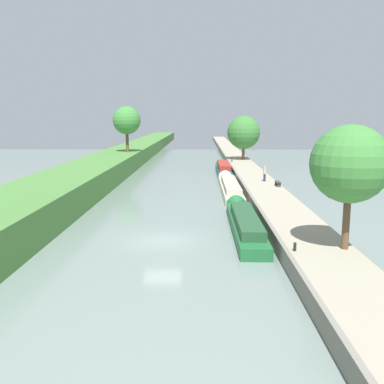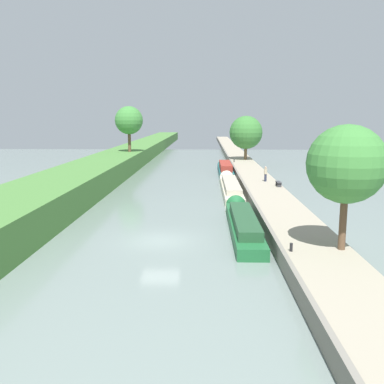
{
  "view_description": "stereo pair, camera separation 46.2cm",
  "coord_description": "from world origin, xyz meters",
  "px_view_note": "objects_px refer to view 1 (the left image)",
  "views": [
    {
      "loc": [
        2.46,
        -26.79,
        7.93
      ],
      "look_at": [
        1.68,
        12.74,
        1.0
      ],
      "focal_mm": 39.98,
      "sensor_mm": 36.0,
      "label": 1
    },
    {
      "loc": [
        2.92,
        -26.78,
        7.93
      ],
      "look_at": [
        1.68,
        12.74,
        1.0
      ],
      "focal_mm": 39.98,
      "sensor_mm": 36.0,
      "label": 2
    }
  ],
  "objects_px": {
    "narrowboat_green": "(244,222)",
    "mooring_bollard_far": "(232,160)",
    "narrowboat_cream": "(230,186)",
    "person_walking": "(265,173)",
    "narrowboat_teal": "(223,168)",
    "mooring_bollard_near": "(295,247)",
    "park_bench": "(278,183)"
  },
  "relations": [
    {
      "from": "narrowboat_green",
      "to": "narrowboat_teal",
      "type": "xyz_separation_m",
      "value": [
        0.17,
        31.77,
        0.08
      ]
    },
    {
      "from": "narrowboat_green",
      "to": "park_bench",
      "type": "xyz_separation_m",
      "value": [
        4.83,
        13.76,
        0.73
      ]
    },
    {
      "from": "narrowboat_cream",
      "to": "mooring_bollard_far",
      "type": "xyz_separation_m",
      "value": [
        1.82,
        21.62,
        0.66
      ]
    },
    {
      "from": "narrowboat_green",
      "to": "park_bench",
      "type": "height_order",
      "value": "park_bench"
    },
    {
      "from": "narrowboat_cream",
      "to": "person_walking",
      "type": "height_order",
      "value": "person_walking"
    },
    {
      "from": "park_bench",
      "to": "narrowboat_cream",
      "type": "bearing_deg",
      "value": 152.15
    },
    {
      "from": "narrowboat_green",
      "to": "mooring_bollard_far",
      "type": "bearing_deg",
      "value": 87.19
    },
    {
      "from": "mooring_bollard_far",
      "to": "park_bench",
      "type": "xyz_separation_m",
      "value": [
        2.97,
        -24.15,
        0.12
      ]
    },
    {
      "from": "narrowboat_green",
      "to": "mooring_bollard_far",
      "type": "relative_size",
      "value": 31.18
    },
    {
      "from": "narrowboat_cream",
      "to": "park_bench",
      "type": "bearing_deg",
      "value": -27.85
    },
    {
      "from": "mooring_bollard_far",
      "to": "person_walking",
      "type": "bearing_deg",
      "value": -84.29
    },
    {
      "from": "narrowboat_teal",
      "to": "mooring_bollard_near",
      "type": "xyz_separation_m",
      "value": [
        1.7,
        -39.71,
        0.53
      ]
    },
    {
      "from": "mooring_bollard_near",
      "to": "narrowboat_teal",
      "type": "bearing_deg",
      "value": 92.45
    },
    {
      "from": "mooring_bollard_near",
      "to": "narrowboat_green",
      "type": "bearing_deg",
      "value": 103.22
    },
    {
      "from": "person_walking",
      "to": "narrowboat_green",
      "type": "bearing_deg",
      "value": -103.0
    },
    {
      "from": "mooring_bollard_far",
      "to": "park_bench",
      "type": "bearing_deg",
      "value": -83.0
    },
    {
      "from": "narrowboat_teal",
      "to": "mooring_bollard_near",
      "type": "bearing_deg",
      "value": -87.55
    },
    {
      "from": "person_walking",
      "to": "mooring_bollard_near",
      "type": "distance_m",
      "value": 25.12
    },
    {
      "from": "narrowboat_green",
      "to": "park_bench",
      "type": "relative_size",
      "value": 9.35
    },
    {
      "from": "narrowboat_cream",
      "to": "mooring_bollard_far",
      "type": "distance_m",
      "value": 21.71
    },
    {
      "from": "mooring_bollard_near",
      "to": "mooring_bollard_far",
      "type": "bearing_deg",
      "value": 90.0
    },
    {
      "from": "mooring_bollard_far",
      "to": "narrowboat_green",
      "type": "bearing_deg",
      "value": -92.81
    },
    {
      "from": "narrowboat_cream",
      "to": "mooring_bollard_near",
      "type": "distance_m",
      "value": 24.3
    },
    {
      "from": "narrowboat_cream",
      "to": "mooring_bollard_near",
      "type": "relative_size",
      "value": 37.48
    },
    {
      "from": "person_walking",
      "to": "mooring_bollard_far",
      "type": "xyz_separation_m",
      "value": [
        -2.08,
        20.82,
        -0.65
      ]
    },
    {
      "from": "narrowboat_green",
      "to": "mooring_bollard_far",
      "type": "distance_m",
      "value": 37.96
    },
    {
      "from": "narrowboat_teal",
      "to": "person_walking",
      "type": "bearing_deg",
      "value": -75.57
    },
    {
      "from": "mooring_bollard_near",
      "to": "park_bench",
      "type": "distance_m",
      "value": 21.9
    },
    {
      "from": "park_bench",
      "to": "narrowboat_teal",
      "type": "bearing_deg",
      "value": 104.52
    },
    {
      "from": "narrowboat_green",
      "to": "narrowboat_teal",
      "type": "relative_size",
      "value": 1.05
    },
    {
      "from": "person_walking",
      "to": "mooring_bollard_near",
      "type": "bearing_deg",
      "value": -94.76
    },
    {
      "from": "narrowboat_cream",
      "to": "mooring_bollard_far",
      "type": "bearing_deg",
      "value": 85.19
    }
  ]
}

